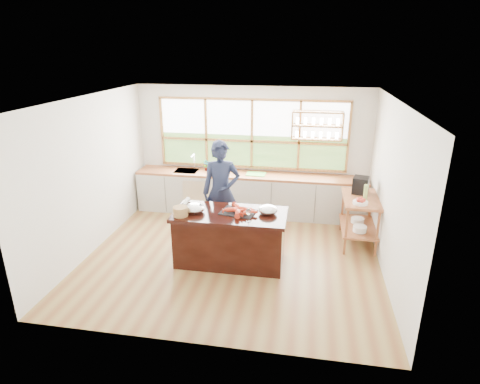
% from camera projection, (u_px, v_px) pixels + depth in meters
% --- Properties ---
extents(ground_plane, '(5.00, 5.00, 0.00)m').
position_uv_depth(ground_plane, '(233.00, 256.00, 7.04)').
color(ground_plane, olive).
extents(room_shell, '(5.02, 4.52, 2.71)m').
position_uv_depth(room_shell, '(239.00, 152.00, 6.91)').
color(room_shell, silver).
rests_on(room_shell, ground_plane).
extents(back_counter, '(4.90, 0.63, 0.90)m').
position_uv_depth(back_counter, '(249.00, 194.00, 8.68)').
color(back_counter, beige).
rests_on(back_counter, ground_plane).
extents(right_shelf_unit, '(0.62, 1.10, 0.90)m').
position_uv_depth(right_shelf_unit, '(360.00, 213.00, 7.30)').
color(right_shelf_unit, '#A15635').
rests_on(right_shelf_unit, ground_plane).
extents(island, '(1.85, 0.90, 0.90)m').
position_uv_depth(island, '(230.00, 237.00, 6.70)').
color(island, black).
rests_on(island, ground_plane).
extents(cook, '(0.77, 0.58, 1.90)m').
position_uv_depth(cook, '(221.00, 192.00, 7.33)').
color(cook, '#1A2039').
rests_on(cook, ground_plane).
extents(potted_plant, '(0.15, 0.12, 0.25)m').
position_uv_depth(potted_plant, '(206.00, 165.00, 8.69)').
color(potted_plant, slate).
rests_on(potted_plant, back_counter).
extents(cutting_board, '(0.41, 0.32, 0.01)m').
position_uv_depth(cutting_board, '(256.00, 174.00, 8.50)').
color(cutting_board, '#55BB41').
rests_on(cutting_board, back_counter).
extents(espresso_machine, '(0.33, 0.35, 0.31)m').
position_uv_depth(espresso_machine, '(361.00, 185.00, 7.38)').
color(espresso_machine, black).
rests_on(espresso_machine, right_shelf_unit).
extents(wine_bottle, '(0.08, 0.08, 0.29)m').
position_uv_depth(wine_bottle, '(366.00, 192.00, 7.05)').
color(wine_bottle, '#98B854').
rests_on(wine_bottle, right_shelf_unit).
extents(fruit_bowl, '(0.26, 0.26, 0.11)m').
position_uv_depth(fruit_bowl, '(360.00, 202.00, 6.90)').
color(fruit_bowl, white).
rests_on(fruit_bowl, right_shelf_unit).
extents(slate_board, '(0.62, 0.50, 0.02)m').
position_uv_depth(slate_board, '(238.00, 212.00, 6.56)').
color(slate_board, black).
rests_on(slate_board, island).
extents(lobster_pile, '(0.52, 0.48, 0.08)m').
position_uv_depth(lobster_pile, '(239.00, 210.00, 6.51)').
color(lobster_pile, red).
rests_on(lobster_pile, slate_board).
extents(mixing_bowl_left, '(0.33, 0.33, 0.16)m').
position_uv_depth(mixing_bowl_left, '(195.00, 208.00, 6.55)').
color(mixing_bowl_left, silver).
rests_on(mixing_bowl_left, island).
extents(mixing_bowl_right, '(0.31, 0.31, 0.15)m').
position_uv_depth(mixing_bowl_right, '(268.00, 210.00, 6.50)').
color(mixing_bowl_right, silver).
rests_on(mixing_bowl_right, island).
extents(wine_glass, '(0.08, 0.08, 0.22)m').
position_uv_depth(wine_glass, '(249.00, 212.00, 6.16)').
color(wine_glass, silver).
rests_on(wine_glass, island).
extents(wicker_basket, '(0.24, 0.24, 0.15)m').
position_uv_depth(wicker_basket, '(180.00, 211.00, 6.41)').
color(wicker_basket, '#A88D4A').
rests_on(wicker_basket, island).
extents(parchment_roll, '(0.08, 0.30, 0.08)m').
position_uv_depth(parchment_roll, '(186.00, 202.00, 6.88)').
color(parchment_roll, silver).
rests_on(parchment_roll, island).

